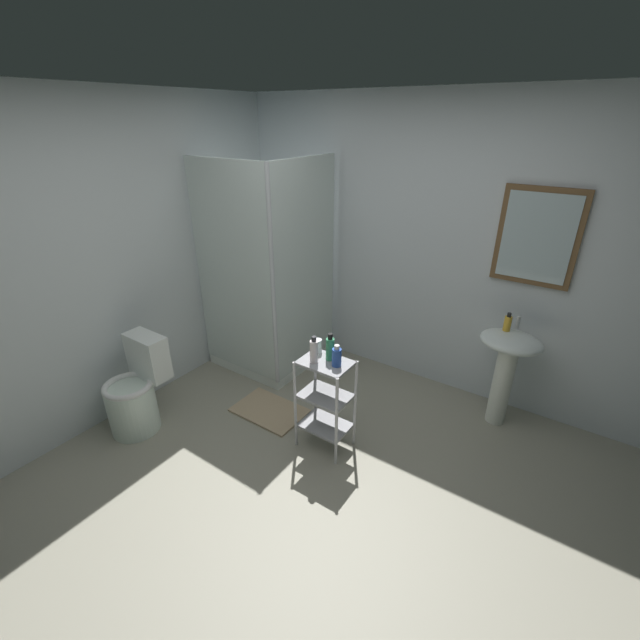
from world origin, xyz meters
name	(u,v)px	position (x,y,z in m)	size (l,w,h in m)	color
ground_plane	(300,492)	(0.00, 0.00, -0.01)	(4.20, 4.20, 0.02)	gray
wall_back	(425,248)	(0.01, 1.85, 1.25)	(4.20, 0.14, 2.50)	silver
wall_left	(105,266)	(-1.85, 0.00, 1.25)	(0.10, 4.20, 2.50)	silver
shower_stall	(271,322)	(-1.22, 1.18, 0.46)	(0.92, 0.92, 2.00)	white
pedestal_sink	(507,360)	(0.89, 1.52, 0.58)	(0.46, 0.37, 0.81)	white
sink_faucet	(518,322)	(0.89, 1.64, 0.86)	(0.03, 0.03, 0.10)	silver
toilet	(136,393)	(-1.48, -0.18, 0.31)	(0.37, 0.49, 0.76)	white
storage_cart	(325,397)	(-0.12, 0.48, 0.44)	(0.38, 0.28, 0.74)	silver
hand_soap_bottle	(508,323)	(0.83, 1.56, 0.87)	(0.05, 0.05, 0.15)	gold
shampoo_bottle_blue	(337,357)	(-0.03, 0.49, 0.81)	(0.07, 0.07, 0.16)	#2A53B5
body_wash_bottle_green	(330,348)	(-0.11, 0.53, 0.83)	(0.06, 0.06, 0.21)	#33935C
lotion_bottle_white	(314,351)	(-0.19, 0.44, 0.83)	(0.06, 0.06, 0.20)	white
rinse_cup	(318,346)	(-0.24, 0.56, 0.79)	(0.06, 0.06, 0.10)	silver
bath_mat	(269,410)	(-0.74, 0.55, 0.01)	(0.60, 0.40, 0.02)	tan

